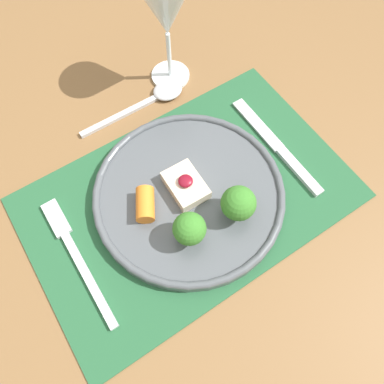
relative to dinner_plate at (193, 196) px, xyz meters
The scene contains 8 objects.
ground_plane 0.78m from the dinner_plate, 107.44° to the left, with size 8.00×8.00×0.00m, color #4C4742.
dining_table 0.09m from the dinner_plate, 107.44° to the left, with size 1.54×1.29×0.76m.
placemat 0.02m from the dinner_plate, 107.44° to the left, with size 0.50×0.32×0.00m, color #235633.
dinner_plate is the anchor object (origin of this frame).
fork 0.19m from the dinner_plate, behind, with size 0.02×0.22×0.01m.
knife 0.17m from the dinner_plate, ahead, with size 0.02×0.22×0.01m.
spoon 0.22m from the dinner_plate, 73.91° to the left, with size 0.20×0.05×0.02m.
wine_glass_near 0.29m from the dinner_plate, 66.04° to the left, with size 0.09×0.09×0.20m.
Camera 1 is at (-0.13, -0.21, 1.30)m, focal length 35.00 mm.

